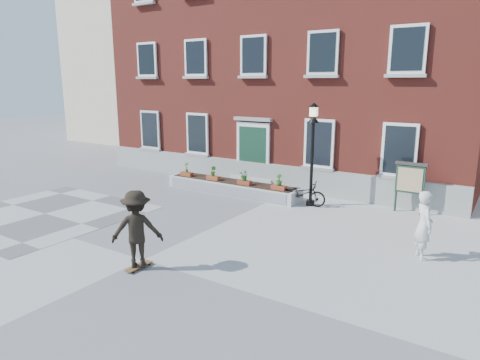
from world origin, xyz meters
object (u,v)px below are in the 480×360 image
Objects in this scene: notice_board at (410,179)px; skateboarder at (137,229)px; bicycle at (302,193)px; lamp_post at (313,140)px; bystander at (424,225)px.

skateboarder is at bearing -118.16° from notice_board.
skateboarder is (-1.03, -7.56, 0.59)m from bicycle.
lamp_post reaches higher than skateboarder.
bystander is 0.48× the size of lamp_post.
lamp_post is 1.91× the size of skateboarder.
notice_board reaches higher than bicycle.
notice_board is 9.94m from skateboarder.
lamp_post is at bearing -68.56° from bicycle.
lamp_post is 2.10× the size of notice_board.
lamp_post is at bearing 24.01° from bystander.
bystander is (4.89, -2.89, 0.46)m from bicycle.
bystander reaches higher than notice_board.
skateboarder is (-1.31, -7.74, -1.47)m from lamp_post.
notice_board is (3.38, 1.03, -1.28)m from lamp_post.
skateboarder is at bearing 95.88° from bystander.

